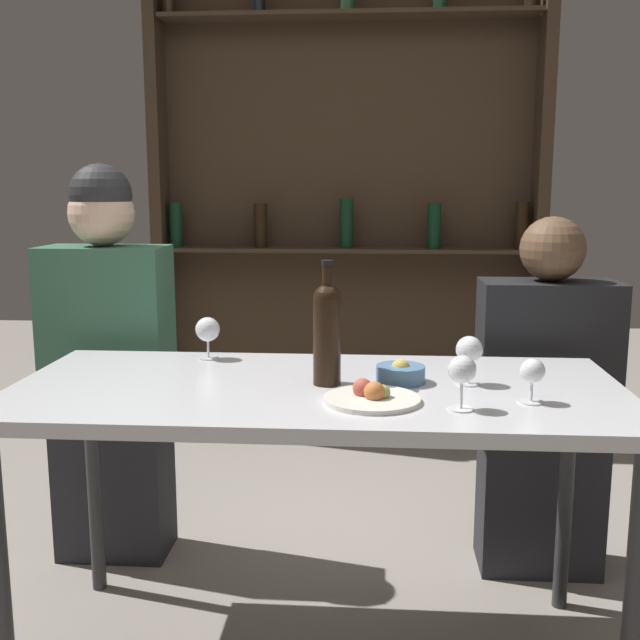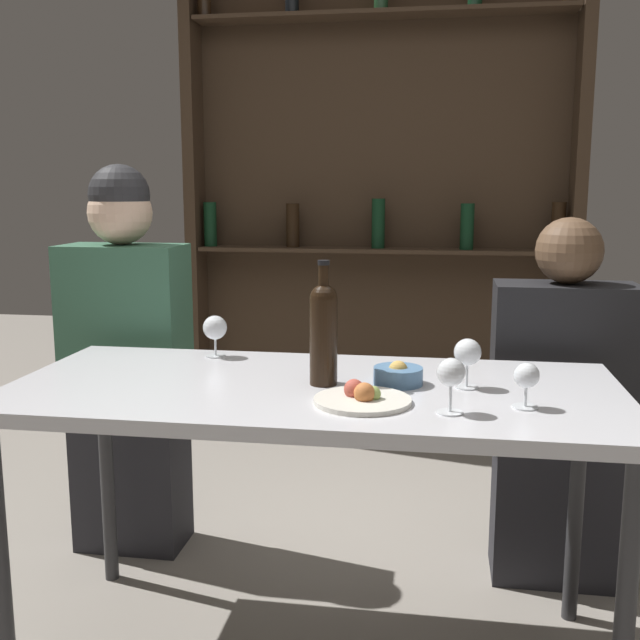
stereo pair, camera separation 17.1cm
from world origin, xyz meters
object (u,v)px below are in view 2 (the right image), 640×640
(wine_glass_1, at_px, (451,375))
(seated_person_left, at_px, (127,365))
(wine_bottle, at_px, (324,329))
(wine_glass_2, at_px, (468,354))
(wine_glass_3, at_px, (215,329))
(snack_bowl, at_px, (398,375))
(food_plate_0, at_px, (362,398))
(wine_glass_0, at_px, (526,378))
(seated_person_right, at_px, (560,415))

(wine_glass_1, distance_m, seated_person_left, 1.33)
(wine_bottle, xyz_separation_m, seated_person_left, (-0.77, 0.54, -0.25))
(wine_glass_2, height_order, wine_glass_3, wine_glass_2)
(snack_bowl, bearing_deg, wine_glass_3, 157.16)
(wine_glass_2, distance_m, food_plate_0, 0.31)
(seated_person_left, bearing_deg, wine_glass_3, -34.18)
(wine_glass_0, distance_m, seated_person_right, 0.75)
(wine_glass_0, xyz_separation_m, wine_glass_3, (-0.86, 0.40, 0.01))
(food_plate_0, height_order, snack_bowl, snack_bowl)
(snack_bowl, xyz_separation_m, seated_person_left, (-0.96, 0.51, -0.13))
(wine_glass_0, distance_m, food_plate_0, 0.38)
(wine_glass_0, bearing_deg, seated_person_right, 74.38)
(wine_glass_3, height_order, seated_person_right, seated_person_right)
(seated_person_left, bearing_deg, wine_glass_1, -34.17)
(wine_bottle, xyz_separation_m, wine_glass_1, (0.32, -0.20, -0.06))
(wine_glass_2, distance_m, snack_bowl, 0.18)
(wine_glass_0, height_order, seated_person_right, seated_person_right)
(seated_person_right, bearing_deg, wine_glass_1, -115.84)
(wine_bottle, xyz_separation_m, wine_glass_2, (0.36, 0.02, -0.06))
(wine_bottle, relative_size, wine_glass_3, 2.57)
(food_plate_0, distance_m, seated_person_left, 1.13)
(wine_glass_0, distance_m, wine_glass_1, 0.19)
(snack_bowl, distance_m, seated_person_left, 1.10)
(wine_glass_0, relative_size, wine_glass_3, 0.85)
(wine_glass_3, bearing_deg, wine_glass_1, -34.17)
(wine_glass_1, xyz_separation_m, wine_glass_2, (0.04, 0.23, -0.00))
(wine_glass_3, xyz_separation_m, seated_person_right, (1.05, 0.27, -0.30))
(wine_bottle, bearing_deg, wine_glass_1, -32.34)
(wine_glass_3, bearing_deg, seated_person_right, 14.70)
(seated_person_left, bearing_deg, wine_glass_2, -24.45)
(wine_glass_0, height_order, snack_bowl, wine_glass_0)
(snack_bowl, bearing_deg, food_plate_0, -112.10)
(seated_person_left, bearing_deg, food_plate_0, -37.85)
(wine_glass_0, distance_m, snack_bowl, 0.34)
(wine_glass_3, height_order, food_plate_0, wine_glass_3)
(wine_glass_0, height_order, wine_glass_3, wine_glass_3)
(wine_glass_0, distance_m, seated_person_left, 1.44)
(wine_bottle, bearing_deg, wine_glass_2, 3.65)
(wine_glass_1, relative_size, wine_glass_2, 1.00)
(wine_glass_2, height_order, seated_person_left, seated_person_left)
(wine_bottle, distance_m, wine_glass_1, 0.38)
(wine_glass_3, xyz_separation_m, snack_bowl, (0.56, -0.23, -0.06))
(wine_glass_1, relative_size, seated_person_left, 0.09)
(wine_glass_3, relative_size, food_plate_0, 0.54)
(wine_bottle, distance_m, seated_person_right, 0.94)
(seated_person_left, distance_m, seated_person_right, 1.45)
(wine_glass_2, relative_size, snack_bowl, 1.00)
(seated_person_right, bearing_deg, snack_bowl, -133.80)
(wine_glass_1, distance_m, wine_glass_3, 0.83)
(wine_bottle, distance_m, wine_glass_2, 0.37)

